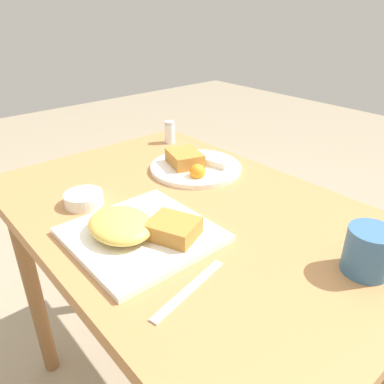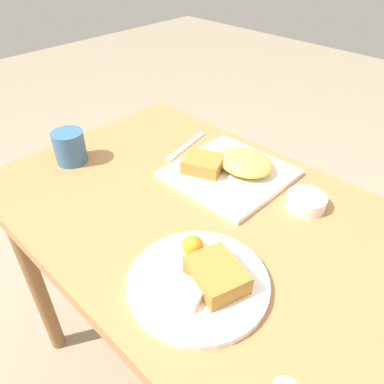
# 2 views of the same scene
# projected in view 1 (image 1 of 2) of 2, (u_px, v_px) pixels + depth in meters

# --- Properties ---
(dining_table) EXTENTS (1.03, 0.69, 0.77)m
(dining_table) POSITION_uv_depth(u_px,v_px,m) (189.00, 244.00, 0.95)
(dining_table) COLOR #B27A47
(dining_table) RESTS_ON ground_plane
(plate_square_near) EXTENTS (0.28, 0.28, 0.06)m
(plate_square_near) POSITION_uv_depth(u_px,v_px,m) (138.00, 230.00, 0.78)
(plate_square_near) COLOR white
(plate_square_near) RESTS_ON dining_table
(plate_oval_far) EXTENTS (0.27, 0.27, 0.05)m
(plate_oval_far) POSITION_uv_depth(u_px,v_px,m) (195.00, 165.00, 1.10)
(plate_oval_far) COLOR white
(plate_oval_far) RESTS_ON dining_table
(sauce_ramekin) EXTENTS (0.09, 0.09, 0.03)m
(sauce_ramekin) POSITION_uv_depth(u_px,v_px,m) (84.00, 198.00, 0.91)
(sauce_ramekin) COLOR white
(sauce_ramekin) RESTS_ON dining_table
(salt_shaker) EXTENTS (0.04, 0.04, 0.08)m
(salt_shaker) POSITION_uv_depth(u_px,v_px,m) (170.00, 134.00, 1.30)
(salt_shaker) COLOR white
(salt_shaker) RESTS_ON dining_table
(butter_knife) EXTENTS (0.05, 0.19, 0.00)m
(butter_knife) POSITION_uv_depth(u_px,v_px,m) (189.00, 289.00, 0.65)
(butter_knife) COLOR silver
(butter_knife) RESTS_ON dining_table
(coffee_mug) EXTENTS (0.09, 0.09, 0.09)m
(coffee_mug) POSITION_uv_depth(u_px,v_px,m) (368.00, 251.00, 0.68)
(coffee_mug) COLOR #386693
(coffee_mug) RESTS_ON dining_table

